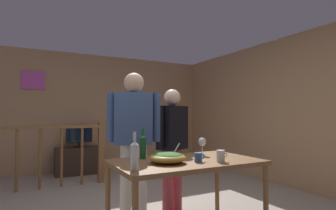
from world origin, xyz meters
The scene contains 15 objects.
back_wall centered at (0.00, 3.23, 1.26)m, with size 5.26×0.10×2.51m, color tan.
side_wall_right centered at (2.63, 0.97, 1.26)m, with size 0.10×4.84×2.51m, color tan.
framed_picture centered at (-1.17, 3.17, 1.88)m, with size 0.43×0.03×0.36m, color #C84DB0.
stair_railing centered at (-0.88, 2.00, 0.62)m, with size 2.38×0.10×1.06m.
tv_console centered at (-0.33, 2.88, 0.27)m, with size 0.90×0.40×0.54m, color #38281E.
flat_screen_tv centered at (-0.33, 2.85, 0.77)m, with size 0.50×0.12×0.40m.
serving_table centered at (0.09, -0.59, 0.69)m, with size 1.39×0.82×0.76m.
salad_bowl centered at (-0.14, -0.65, 0.81)m, with size 0.33×0.33×0.17m.
wine_glass centered at (0.42, -0.39, 0.89)m, with size 0.08×0.08×0.19m.
wine_bottle_clear centered at (-0.52, -0.82, 0.88)m, with size 0.07×0.07×0.30m.
wine_bottle_green centered at (-0.25, -0.32, 0.88)m, with size 0.06×0.06×0.30m.
mug_blue centered at (0.14, -0.73, 0.80)m, with size 0.11×0.07×0.08m.
mug_white centered at (0.32, -0.83, 0.81)m, with size 0.11×0.08×0.11m.
person_standing_left centered at (-0.16, 0.16, 1.01)m, with size 0.58×0.37×1.68m.
person_standing_right centered at (0.35, 0.16, 0.88)m, with size 0.53×0.35×1.51m.
Camera 1 is at (-1.27, -2.82, 1.19)m, focal length 28.86 mm.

